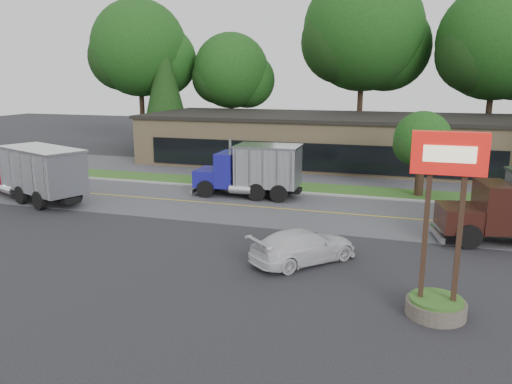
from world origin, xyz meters
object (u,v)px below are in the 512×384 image
dump_truck_blue (254,169)px  rally_car (304,246)px  bilo_sign (440,256)px  dump_truck_red (31,171)px

dump_truck_blue → rally_car: bearing=116.0°
bilo_sign → dump_truck_blue: bilo_sign is taller
bilo_sign → dump_truck_red: size_ratio=0.57×
dump_truck_red → rally_car: dump_truck_red is taller
dump_truck_red → dump_truck_blue: bearing=-138.1°
dump_truck_red → bilo_sign: bearing=-179.3°
dump_truck_red → rally_car: size_ratio=2.22×
dump_truck_red → rally_car: 19.61m
rally_car → dump_truck_blue: bearing=-21.5°
rally_car → dump_truck_red: bearing=23.7°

